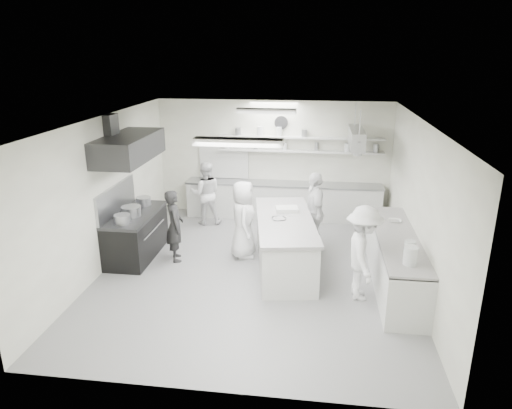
# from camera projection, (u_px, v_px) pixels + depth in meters

# --- Properties ---
(floor) EXTENTS (6.00, 7.00, 0.02)m
(floor) POSITION_uv_depth(u_px,v_px,m) (255.00, 271.00, 9.29)
(floor) COLOR gray
(floor) RESTS_ON ground
(ceiling) EXTENTS (6.00, 7.00, 0.02)m
(ceiling) POSITION_uv_depth(u_px,v_px,m) (255.00, 119.00, 8.33)
(ceiling) COLOR silver
(ceiling) RESTS_ON wall_back
(wall_back) EXTENTS (6.00, 0.04, 3.00)m
(wall_back) POSITION_uv_depth(u_px,v_px,m) (273.00, 159.00, 12.10)
(wall_back) COLOR silver
(wall_back) RESTS_ON floor
(wall_front) EXTENTS (6.00, 0.04, 3.00)m
(wall_front) POSITION_uv_depth(u_px,v_px,m) (216.00, 289.00, 5.52)
(wall_front) COLOR silver
(wall_front) RESTS_ON floor
(wall_left) EXTENTS (0.04, 7.00, 3.00)m
(wall_left) POSITION_uv_depth(u_px,v_px,m) (105.00, 193.00, 9.19)
(wall_left) COLOR silver
(wall_left) RESTS_ON floor
(wall_right) EXTENTS (0.04, 7.00, 3.00)m
(wall_right) POSITION_uv_depth(u_px,v_px,m) (419.00, 206.00, 8.43)
(wall_right) COLOR silver
(wall_right) RESTS_ON floor
(stove) EXTENTS (0.80, 1.80, 0.90)m
(stove) POSITION_uv_depth(u_px,v_px,m) (136.00, 236.00, 9.84)
(stove) COLOR black
(stove) RESTS_ON floor
(exhaust_hood) EXTENTS (0.85, 2.00, 0.50)m
(exhaust_hood) POSITION_uv_depth(u_px,v_px,m) (128.00, 147.00, 9.24)
(exhaust_hood) COLOR #2E2E30
(exhaust_hood) RESTS_ON wall_left
(back_counter) EXTENTS (5.00, 0.60, 0.92)m
(back_counter) POSITION_uv_depth(u_px,v_px,m) (283.00, 201.00, 12.11)
(back_counter) COLOR silver
(back_counter) RESTS_ON floor
(shelf_lower) EXTENTS (4.20, 0.26, 0.04)m
(shelf_lower) POSITION_uv_depth(u_px,v_px,m) (300.00, 151.00, 11.81)
(shelf_lower) COLOR silver
(shelf_lower) RESTS_ON wall_back
(shelf_upper) EXTENTS (4.20, 0.26, 0.04)m
(shelf_upper) POSITION_uv_depth(u_px,v_px,m) (300.00, 137.00, 11.70)
(shelf_upper) COLOR silver
(shelf_upper) RESTS_ON wall_back
(pass_through_window) EXTENTS (1.30, 0.04, 1.00)m
(pass_through_window) POSITION_uv_depth(u_px,v_px,m) (224.00, 159.00, 12.26)
(pass_through_window) COLOR black
(pass_through_window) RESTS_ON wall_back
(wall_clock) EXTENTS (0.32, 0.05, 0.32)m
(wall_clock) POSITION_uv_depth(u_px,v_px,m) (281.00, 123.00, 11.74)
(wall_clock) COLOR white
(wall_clock) RESTS_ON wall_back
(right_counter) EXTENTS (0.74, 3.30, 0.94)m
(right_counter) POSITION_uv_depth(u_px,v_px,m) (395.00, 261.00, 8.62)
(right_counter) COLOR silver
(right_counter) RESTS_ON floor
(pot_rack) EXTENTS (0.30, 1.60, 0.40)m
(pot_rack) POSITION_uv_depth(u_px,v_px,m) (356.00, 138.00, 10.56)
(pot_rack) COLOR #9A9BA0
(pot_rack) RESTS_ON ceiling
(light_fixture_front) EXTENTS (1.30, 0.25, 0.10)m
(light_fixture_front) POSITION_uv_depth(u_px,v_px,m) (238.00, 142.00, 6.66)
(light_fixture_front) COLOR silver
(light_fixture_front) RESTS_ON ceiling
(light_fixture_rear) EXTENTS (1.30, 0.25, 0.10)m
(light_fixture_rear) POSITION_uv_depth(u_px,v_px,m) (266.00, 111.00, 10.05)
(light_fixture_rear) COLOR silver
(light_fixture_rear) RESTS_ON ceiling
(prep_island) EXTENTS (1.41, 2.82, 0.99)m
(prep_island) POSITION_uv_depth(u_px,v_px,m) (285.00, 244.00, 9.30)
(prep_island) COLOR silver
(prep_island) RESTS_ON floor
(stove_pot) EXTENTS (0.40, 0.40, 0.25)m
(stove_pot) POSITION_uv_depth(u_px,v_px,m) (131.00, 212.00, 9.52)
(stove_pot) COLOR #9A9BA0
(stove_pot) RESTS_ON stove
(cook_stove) EXTENTS (0.54, 0.65, 1.52)m
(cook_stove) POSITION_uv_depth(u_px,v_px,m) (175.00, 226.00, 9.56)
(cook_stove) COLOR black
(cook_stove) RESTS_ON floor
(cook_back) EXTENTS (0.89, 0.76, 1.59)m
(cook_back) POSITION_uv_depth(u_px,v_px,m) (206.00, 193.00, 11.60)
(cook_back) COLOR silver
(cook_back) RESTS_ON floor
(cook_island_left) EXTENTS (0.67, 0.89, 1.66)m
(cook_island_left) POSITION_uv_depth(u_px,v_px,m) (243.00, 220.00, 9.70)
(cook_island_left) COLOR silver
(cook_island_left) RESTS_ON floor
(cook_island_right) EXTENTS (0.60, 1.09, 1.75)m
(cook_island_right) POSITION_uv_depth(u_px,v_px,m) (314.00, 212.00, 10.02)
(cook_island_right) COLOR silver
(cook_island_right) RESTS_ON floor
(cook_right) EXTENTS (0.70, 1.13, 1.70)m
(cook_right) POSITION_uv_depth(u_px,v_px,m) (363.00, 253.00, 8.04)
(cook_right) COLOR silver
(cook_right) RESTS_ON floor
(bowl_island_a) EXTENTS (0.36, 0.36, 0.07)m
(bowl_island_a) POSITION_uv_depth(u_px,v_px,m) (279.00, 219.00, 9.14)
(bowl_island_a) COLOR #9A9BA0
(bowl_island_a) RESTS_ON prep_island
(bowl_island_b) EXTENTS (0.20, 0.20, 0.06)m
(bowl_island_b) POSITION_uv_depth(u_px,v_px,m) (289.00, 216.00, 9.35)
(bowl_island_b) COLOR silver
(bowl_island_b) RESTS_ON prep_island
(bowl_right) EXTENTS (0.28, 0.28, 0.06)m
(bowl_right) POSITION_uv_depth(u_px,v_px,m) (395.00, 221.00, 9.19)
(bowl_right) COLOR silver
(bowl_right) RESTS_ON right_counter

